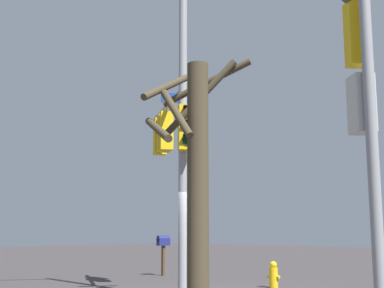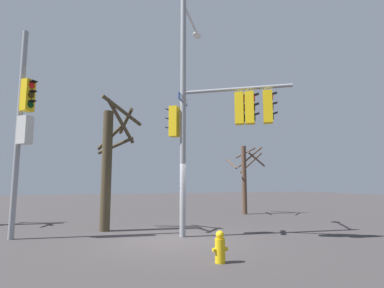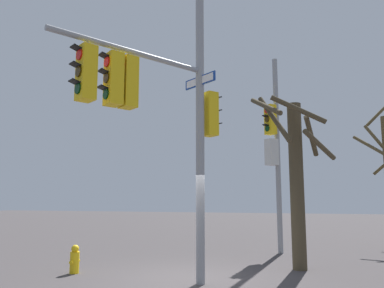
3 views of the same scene
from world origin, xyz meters
name	(u,v)px [view 1 (image 1 of 3)]	position (x,y,z in m)	size (l,w,h in m)	color
main_signal_pole_assembly	(170,113)	(-1.33, -0.01, 4.68)	(3.74, 4.52, 8.89)	gray
secondary_pole_assembly	(364,84)	(4.82, -1.94, 3.90)	(0.63, 0.60, 7.20)	gray
fire_hydrant	(274,275)	(-0.16, 3.03, 0.34)	(0.38, 0.24, 0.73)	yellow
mailbox	(163,244)	(-5.31, 3.88, 1.11)	(0.36, 0.49, 1.41)	#4C3823
bare_tree_across_street	(195,171)	(1.85, -2.66, 2.66)	(1.68, 2.41, 5.02)	#443A28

